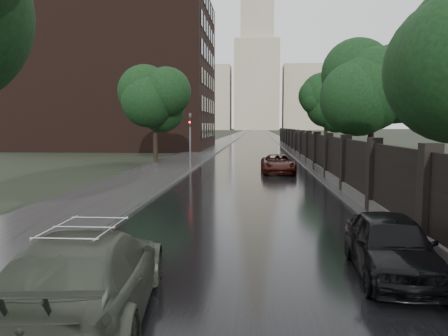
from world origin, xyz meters
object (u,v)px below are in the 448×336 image
at_px(car_right_near, 391,245).
at_px(car_right_far, 278,164).
at_px(volga_sedan, 86,276).
at_px(tree_left_far, 155,100).
at_px(traffic_light, 190,136).
at_px(tree_right_c, 326,108).
at_px(tree_right_b, 372,96).

relative_size(car_right_near, car_right_far, 0.85).
relative_size(volga_sedan, car_right_near, 1.34).
bearing_deg(car_right_far, tree_left_far, 141.55).
bearing_deg(volga_sedan, tree_left_far, -85.60).
bearing_deg(traffic_light, tree_right_c, 51.82).
distance_m(tree_left_far, tree_right_b, 17.45).
relative_size(volga_sedan, car_right_far, 1.14).
bearing_deg(tree_left_far, tree_right_c, 32.83).
distance_m(car_right_near, car_right_far, 19.53).
distance_m(tree_right_c, volga_sedan, 40.66).
bearing_deg(car_right_near, volga_sedan, -152.27).
xyz_separation_m(tree_right_b, tree_right_c, (0.00, 18.00, 0.00)).
distance_m(tree_left_far, tree_right_c, 18.45).
xyz_separation_m(tree_right_b, volga_sedan, (-9.76, -21.25, -4.21)).
relative_size(tree_left_far, traffic_light, 1.85).
bearing_deg(tree_right_b, tree_right_c, 90.00).
distance_m(tree_left_far, traffic_light, 6.84).
bearing_deg(tree_right_b, car_right_far, 172.29).
distance_m(tree_left_far, car_right_far, 13.04).
distance_m(traffic_light, car_right_far, 6.75).
bearing_deg(car_right_near, car_right_far, 97.02).
bearing_deg(tree_left_far, tree_right_b, -27.30).
distance_m(tree_left_far, volga_sedan, 30.14).
height_order(traffic_light, car_right_far, traffic_light).
relative_size(tree_left_far, tree_right_b, 1.05).
bearing_deg(car_right_near, traffic_light, 112.01).
bearing_deg(tree_right_b, car_right_near, -102.86).
relative_size(tree_left_far, volga_sedan, 1.44).
height_order(tree_right_c, car_right_near, tree_right_c).
bearing_deg(traffic_light, car_right_near, -70.86).
distance_m(tree_right_c, car_right_near, 37.20).
xyz_separation_m(tree_right_b, traffic_light, (-11.80, 2.99, -2.55)).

